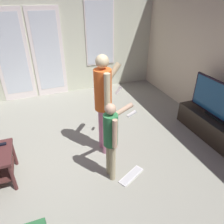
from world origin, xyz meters
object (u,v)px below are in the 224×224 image
at_px(flat_screen_tv, 219,101).
at_px(loose_keyboard, 131,176).
at_px(person_adult, 104,98).
at_px(person_child, 111,136).
at_px(tv_stand, 212,127).
at_px(dvd_remote_slim, 0,145).

xyz_separation_m(flat_screen_tv, loose_keyboard, (-1.79, -0.37, -0.72)).
height_order(person_adult, person_child, person_adult).
bearing_deg(tv_stand, loose_keyboard, -168.46).
relative_size(person_child, dvd_remote_slim, 7.00).
relative_size(tv_stand, flat_screen_tv, 1.19).
height_order(tv_stand, dvd_remote_slim, dvd_remote_slim).
relative_size(flat_screen_tv, loose_keyboard, 2.70).
distance_m(flat_screen_tv, person_child, 2.07).
bearing_deg(person_adult, dvd_remote_slim, 178.33).
distance_m(flat_screen_tv, person_adult, 2.00).
height_order(flat_screen_tv, loose_keyboard, flat_screen_tv).
bearing_deg(person_child, dvd_remote_slim, 155.80).
bearing_deg(person_adult, loose_keyboard, -77.41).
relative_size(loose_keyboard, dvd_remote_slim, 2.65).
distance_m(person_child, dvd_remote_slim, 1.58).
distance_m(person_adult, person_child, 0.66).
distance_m(tv_stand, flat_screen_tv, 0.53).
bearing_deg(tv_stand, flat_screen_tv, 114.79).
xyz_separation_m(person_child, dvd_remote_slim, (-1.43, 0.64, -0.23)).
height_order(person_adult, loose_keyboard, person_adult).
height_order(flat_screen_tv, person_child, person_child).
bearing_deg(flat_screen_tv, tv_stand, -65.21).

